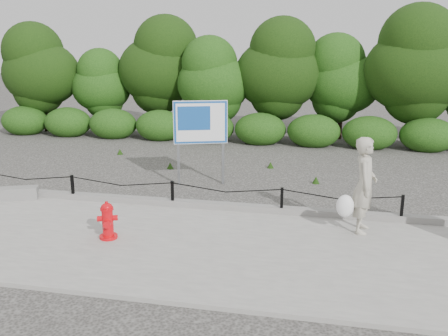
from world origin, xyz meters
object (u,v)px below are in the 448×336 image
pedestrian (363,186)px  concrete_block (18,193)px  fire_hydrant (108,221)px  advertising_sign (200,126)px

pedestrian → concrete_block: bearing=93.9°
fire_hydrant → concrete_block: size_ratio=0.82×
fire_hydrant → advertising_sign: advertising_sign is taller
pedestrian → concrete_block: (-7.93, 0.42, -0.78)m
concrete_block → fire_hydrant: bearing=-29.4°
pedestrian → fire_hydrant: bearing=112.9°
concrete_block → advertising_sign: advertising_sign is taller
concrete_block → advertising_sign: 4.78m
advertising_sign → concrete_block: bearing=-168.3°
fire_hydrant → advertising_sign: 4.32m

